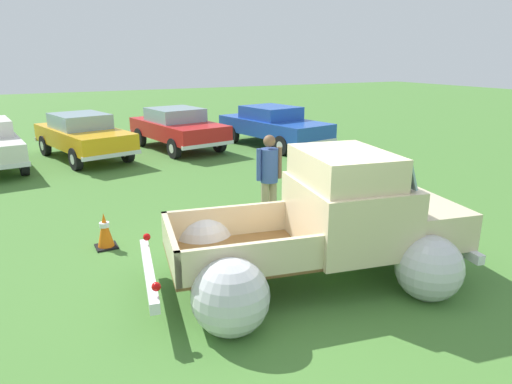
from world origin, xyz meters
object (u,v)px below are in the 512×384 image
Objects in this scene: show_car_3 at (273,125)px; vintage_pickup_truck at (331,230)px; spectator_0 at (269,174)px; lane_cone_0 at (105,231)px; show_car_1 at (83,135)px; show_car_2 at (177,127)px.

vintage_pickup_truck is at bearing -35.16° from show_car_3.
spectator_0 is 3.17m from lane_cone_0.
show_car_1 is 7.77m from lane_cone_0.
vintage_pickup_truck is 2.75× the size of spectator_0.
lane_cone_0 is (-3.08, 0.26, -0.71)m from spectator_0.
show_car_2 is at bearing 94.67° from vintage_pickup_truck.
show_car_1 is 3.19m from show_car_2.
vintage_pickup_truck is at bearing -2.27° from show_car_1.
show_car_1 is at bearing -97.06° from show_car_2.
show_car_3 reaches higher than lane_cone_0.
vintage_pickup_truck is 7.76× the size of lane_cone_0.
show_car_1 is at bearing 20.07° from spectator_0.
vintage_pickup_truck is 10.63m from show_car_2.
vintage_pickup_truck reaches higher than show_car_1.
show_car_3 is at bearing 62.25° from show_car_2.
spectator_0 is at bearing -4.91° from lane_cone_0.
spectator_0 is (2.39, -7.99, 0.24)m from show_car_1.
lane_cone_0 is at bearing 88.51° from spectator_0.
vintage_pickup_truck is 3.89m from lane_cone_0.
lane_cone_0 is at bearing -18.73° from show_car_1.
show_car_3 is 7.58× the size of lane_cone_0.
vintage_pickup_truck is 1.06× the size of show_car_1.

